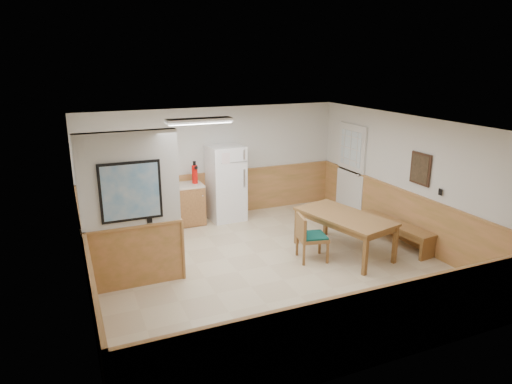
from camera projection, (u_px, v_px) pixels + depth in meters
name	position (u px, v px, depth m)	size (l,w,h in m)	color
ground	(269.00, 266.00, 8.07)	(6.00, 6.00, 0.00)	#C7B38F
ceiling	(270.00, 124.00, 7.37)	(6.00, 6.00, 0.02)	white
back_wall	(214.00, 163.00, 10.36)	(6.00, 0.02, 2.50)	silver
right_wall	(409.00, 180.00, 8.85)	(0.02, 6.00, 2.50)	silver
left_wall	(81.00, 222.00, 6.58)	(0.02, 6.00, 2.50)	silver
wainscot_back	(215.00, 194.00, 10.56)	(6.00, 0.04, 1.00)	#C57E4F
wainscot_right	(405.00, 217.00, 9.05)	(0.04, 6.00, 1.00)	#C57E4F
wainscot_left	(88.00, 269.00, 6.80)	(0.04, 6.00, 1.00)	#C57E4F
partition_wall	(132.00, 213.00, 7.04)	(1.50, 0.20, 2.50)	silver
kitchen_counter	(166.00, 206.00, 9.85)	(2.20, 0.61, 1.00)	#A46C3A
exterior_door	(351.00, 170.00, 10.57)	(0.07, 1.02, 2.15)	silver
kitchen_window	(117.00, 157.00, 9.46)	(0.80, 0.04, 1.00)	silver
wall_painting	(420.00, 169.00, 8.49)	(0.04, 0.50, 0.60)	#362115
fluorescent_fixture	(199.00, 121.00, 8.22)	(1.20, 0.30, 0.09)	silver
refrigerator	(226.00, 183.00, 10.21)	(0.78, 0.74, 1.69)	white
dining_table	(344.00, 220.00, 8.43)	(1.32, 2.00, 0.75)	brown
dining_bench	(394.00, 227.00, 8.92)	(0.58, 1.77, 0.45)	brown
dining_chair	(307.00, 234.00, 8.18)	(0.78, 0.61, 0.85)	brown
fire_extinguisher	(195.00, 174.00, 9.91)	(0.16, 0.16, 0.50)	red
soap_bottle	(113.00, 187.00, 9.29)	(0.06, 0.06, 0.20)	#17812C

